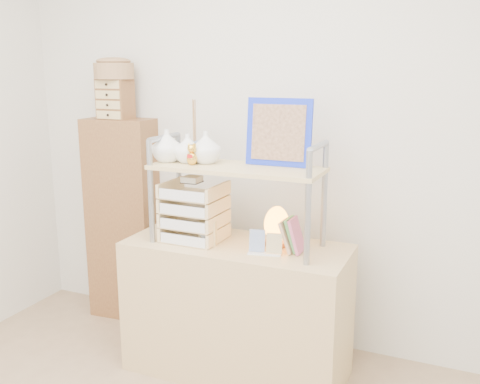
# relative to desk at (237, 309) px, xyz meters

# --- Properties ---
(room_shell) EXTENTS (3.42, 3.41, 2.61)m
(room_shell) POSITION_rel_desk_xyz_m (0.00, -0.81, 1.32)
(room_shell) COLOR silver
(room_shell) RESTS_ON ground
(desk) EXTENTS (1.20, 0.50, 0.75)m
(desk) POSITION_rel_desk_xyz_m (0.00, 0.00, 0.00)
(desk) COLOR tan
(desk) RESTS_ON ground
(cabinet) EXTENTS (0.47, 0.27, 1.35)m
(cabinet) POSITION_rel_desk_xyz_m (-1.00, 0.37, 0.30)
(cabinet) COLOR brown
(cabinet) RESTS_ON ground
(hutch) EXTENTS (0.93, 0.34, 0.77)m
(hutch) POSITION_rel_desk_xyz_m (-0.12, 0.01, 0.83)
(hutch) COLOR gray
(hutch) RESTS_ON desk
(letter_tray) EXTENTS (0.30, 0.28, 0.36)m
(letter_tray) POSITION_rel_desk_xyz_m (-0.24, -0.03, 0.52)
(letter_tray) COLOR #DEC385
(letter_tray) RESTS_ON desk
(salt_lamp) EXTENTS (0.14, 0.13, 0.21)m
(salt_lamp) POSITION_rel_desk_xyz_m (0.20, 0.06, 0.48)
(salt_lamp) COLOR brown
(salt_lamp) RESTS_ON desk
(desk_clock) EXTENTS (0.10, 0.05, 0.13)m
(desk_clock) POSITION_rel_desk_xyz_m (-0.13, -0.08, 0.44)
(desk_clock) COLOR #D6B973
(desk_clock) RESTS_ON desk
(postcard_stand) EXTENTS (0.18, 0.08, 0.12)m
(postcard_stand) POSITION_rel_desk_xyz_m (0.20, -0.09, 0.41)
(postcard_stand) COLOR white
(postcard_stand) RESTS_ON desk
(drawer_chest) EXTENTS (0.20, 0.16, 0.25)m
(drawer_chest) POSITION_rel_desk_xyz_m (-1.00, 0.35, 1.10)
(drawer_chest) COLOR brown
(drawer_chest) RESTS_ON cabinet
(woven_basket) EXTENTS (0.25, 0.25, 0.10)m
(woven_basket) POSITION_rel_desk_xyz_m (-1.00, 0.35, 1.28)
(woven_basket) COLOR #987045
(woven_basket) RESTS_ON drawer_chest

